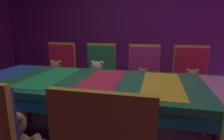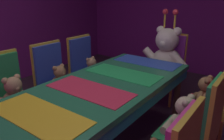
{
  "view_description": "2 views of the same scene",
  "coord_description": "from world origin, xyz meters",
  "views": [
    {
      "loc": [
        -1.54,
        -0.46,
        1.21
      ],
      "look_at": [
        0.06,
        -0.08,
        0.83
      ],
      "focal_mm": 29.89,
      "sensor_mm": 36.0,
      "label": 1
    },
    {
      "loc": [
        1.2,
        -1.31,
        1.52
      ],
      "look_at": [
        0.06,
        0.24,
        0.87
      ],
      "focal_mm": 36.18,
      "sensor_mm": 36.0,
      "label": 2
    }
  ],
  "objects": [
    {
      "name": "teddy_left_3",
      "position": [
        -0.72,
        0.84,
        0.57
      ],
      "size": [
        0.22,
        0.28,
        0.27
      ],
      "color": "tan",
      "rests_on": "chair_left_3"
    },
    {
      "name": "throne_chair",
      "position": [
        0.0,
        1.76,
        0.6
      ],
      "size": [
        0.41,
        0.42,
        0.98
      ],
      "rotation": [
        0.0,
        0.0,
        -1.57
      ],
      "color": "purple",
      "rests_on": "ground_plane"
    },
    {
      "name": "teddy_left_2",
      "position": [
        -0.73,
        0.31,
        0.58
      ],
      "size": [
        0.24,
        0.31,
        0.29
      ],
      "color": "#9E7247",
      "rests_on": "chair_left_2"
    },
    {
      "name": "banquet_table",
      "position": [
        0.0,
        0.0,
        0.65
      ],
      "size": [
        0.9,
        2.43,
        0.75
      ],
      "color": "#26724C",
      "rests_on": "ground_plane"
    },
    {
      "name": "teddy_right_3",
      "position": [
        0.73,
        0.89,
        0.59
      ],
      "size": [
        0.25,
        0.32,
        0.3
      ],
      "rotation": [
        0.0,
        0.0,
        3.14
      ],
      "color": "#9E7247",
      "rests_on": "chair_right_3"
    },
    {
      "name": "chair_left_2",
      "position": [
        -0.88,
        0.31,
        0.6
      ],
      "size": [
        0.42,
        0.41,
        0.98
      ],
      "color": "#2D47B2",
      "rests_on": "ground_plane"
    },
    {
      "name": "king_teddy_bear",
      "position": [
        0.0,
        1.59,
        0.74
      ],
      "size": [
        0.68,
        0.52,
        0.87
      ],
      "rotation": [
        0.0,
        0.0,
        -1.57
      ],
      "color": "silver",
      "rests_on": "throne_chair"
    },
    {
      "name": "teddy_right_2",
      "position": [
        0.73,
        0.29,
        0.6
      ],
      "size": [
        0.26,
        0.34,
        0.32
      ],
      "rotation": [
        0.0,
        0.0,
        3.14
      ],
      "color": "beige",
      "rests_on": "chair_right_2"
    },
    {
      "name": "chair_right_3",
      "position": [
        0.87,
        0.89,
        0.6
      ],
      "size": [
        0.42,
        0.41,
        0.98
      ],
      "rotation": [
        0.0,
        0.0,
        3.14
      ],
      "color": "red",
      "rests_on": "ground_plane"
    },
    {
      "name": "teddy_left_1",
      "position": [
        -0.72,
        -0.27,
        0.6
      ],
      "size": [
        0.27,
        0.35,
        0.33
      ],
      "color": "tan",
      "rests_on": "chair_left_1"
    },
    {
      "name": "chair_left_3",
      "position": [
        -0.86,
        0.84,
        0.6
      ],
      "size": [
        0.42,
        0.41,
        0.98
      ],
      "color": "#2D47B2",
      "rests_on": "ground_plane"
    },
    {
      "name": "chair_left_1",
      "position": [
        -0.87,
        -0.27,
        0.6
      ],
      "size": [
        0.42,
        0.41,
        0.98
      ],
      "color": "#268C4C",
      "rests_on": "ground_plane"
    },
    {
      "name": "wall_back",
      "position": [
        0.0,
        3.2,
        1.4
      ],
      "size": [
        5.2,
        0.12,
        2.8
      ],
      "primitive_type": "cube",
      "color": "#721E72",
      "rests_on": "ground_plane"
    },
    {
      "name": "chair_right_2",
      "position": [
        0.87,
        0.29,
        0.6
      ],
      "size": [
        0.42,
        0.41,
        0.98
      ],
      "rotation": [
        0.0,
        0.0,
        3.14
      ],
      "color": "#268C4C",
      "rests_on": "ground_plane"
    }
  ]
}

